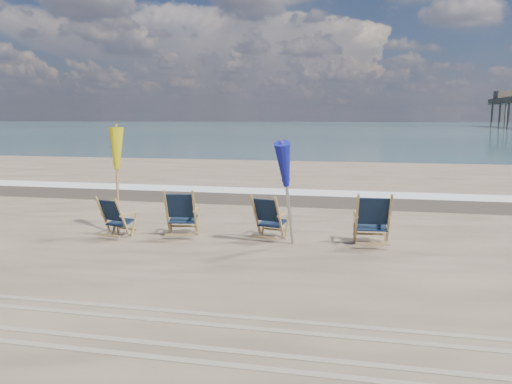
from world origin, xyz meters
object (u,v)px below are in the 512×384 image
at_px(beach_chair_0, 122,219).
at_px(umbrella_yellow, 116,154).
at_px(beach_chair_3, 389,221).
at_px(beach_chair_1, 195,214).
at_px(beach_chair_2, 279,219).
at_px(umbrella_blue, 288,164).

bearing_deg(beach_chair_0, umbrella_yellow, -40.44).
distance_m(beach_chair_3, umbrella_yellow, 5.60).
distance_m(beach_chair_1, umbrella_yellow, 2.04).
xyz_separation_m(beach_chair_2, umbrella_blue, (0.23, -0.41, 1.13)).
distance_m(umbrella_yellow, umbrella_blue, 3.63).
height_order(beach_chair_0, beach_chair_3, beach_chair_3).
bearing_deg(beach_chair_1, beach_chair_3, 170.95).
height_order(beach_chair_0, beach_chair_1, beach_chair_1).
distance_m(beach_chair_1, umbrella_blue, 2.27).
relative_size(beach_chair_1, umbrella_yellow, 0.46).
distance_m(beach_chair_0, beach_chair_3, 5.23).
relative_size(beach_chair_2, umbrella_yellow, 0.42).
height_order(beach_chair_0, umbrella_blue, umbrella_blue).
bearing_deg(umbrella_yellow, beach_chair_1, 2.11).
bearing_deg(beach_chair_3, beach_chair_0, -0.43).
xyz_separation_m(beach_chair_1, beach_chair_2, (1.73, 0.06, -0.04)).
height_order(beach_chair_3, umbrella_blue, umbrella_blue).
bearing_deg(beach_chair_3, umbrella_blue, 5.80).
height_order(beach_chair_1, beach_chair_3, beach_chair_3).
xyz_separation_m(beach_chair_2, beach_chair_3, (2.09, -0.04, 0.07)).
height_order(beach_chair_1, beach_chair_2, beach_chair_1).
height_order(beach_chair_2, umbrella_blue, umbrella_blue).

